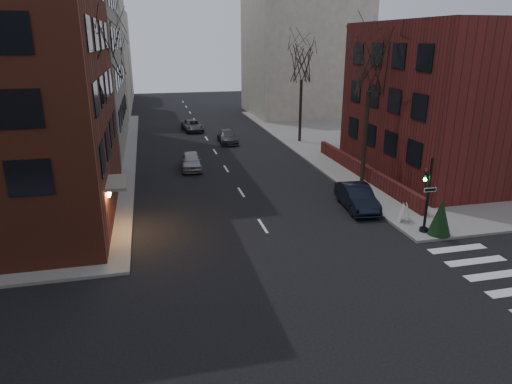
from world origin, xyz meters
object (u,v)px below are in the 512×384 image
tree_right_b (302,64)px  streetlamp_near (112,124)px  evergreen_shrub (441,217)px  tree_right_a (371,67)px  parked_sedan (357,197)px  tree_left_a (80,67)px  streetlamp_far (123,93)px  tree_left_c (113,57)px  car_lane_gray (227,137)px  traffic_signal (426,200)px  sandwich_board (405,212)px  tree_left_b (100,52)px  car_lane_silver (191,161)px  car_lane_far (192,126)px

tree_right_b → streetlamp_near: (-17.00, -10.00, -3.35)m
evergreen_shrub → tree_right_a: bearing=88.5°
streetlamp_near → parked_sedan: streetlamp_near is taller
tree_left_a → streetlamp_near: 9.07m
streetlamp_near → parked_sedan: (14.40, -8.64, -3.51)m
streetlamp_far → parked_sedan: (14.40, -28.64, -3.51)m
tree_left_c → car_lane_gray: (10.57, -6.52, -7.40)m
streetlamp_near → evergreen_shrub: 21.74m
car_lane_gray → streetlamp_far: bearing=140.9°
traffic_signal → sandwich_board: size_ratio=4.06×
parked_sedan → sandwich_board: parked_sedan is taller
tree_left_b → tree_left_c: 14.03m
car_lane_silver → evergreen_shrub: evergreen_shrub is taller
tree_left_c → car_lane_far: 10.78m
parked_sedan → streetlamp_far: bearing=122.6°
traffic_signal → parked_sedan: (-1.74, 4.37, -1.18)m
sandwich_board → tree_right_b: bearing=109.5°
car_lane_far → evergreen_shrub: (9.55, -31.88, 0.51)m
sandwich_board → tree_left_b: bearing=159.3°
streetlamp_near → tree_left_c: bearing=91.9°
tree_right_b → car_lane_silver: bearing=-147.1°
streetlamp_near → car_lane_gray: bearing=49.0°
traffic_signal → streetlamp_near: bearing=141.1°
car_lane_silver → car_lane_far: size_ratio=0.91×
tree_right_a → parked_sedan: 9.03m
tree_left_b → streetlamp_far: (0.60, 16.00, -4.68)m
tree_left_a → evergreen_shrub: bearing=-17.6°
traffic_signal → evergreen_shrub: bearing=-38.7°
streetlamp_far → car_lane_far: bearing=-12.6°
car_lane_silver → car_lane_gray: size_ratio=0.92×
traffic_signal → sandwich_board: bearing=95.9°
streetlamp_near → parked_sedan: bearing=-31.0°
tree_right_a → streetlamp_far: (-17.00, 24.00, -3.79)m
evergreen_shrub → car_lane_far: bearing=106.7°
tree_left_b → car_lane_gray: 15.37m
tree_right_a → tree_left_c: bearing=128.7°
tree_left_a → tree_left_c: (0.00, 26.00, -0.44)m
streetlamp_near → car_lane_silver: size_ratio=1.59×
tree_right_b → streetlamp_near: 20.01m
traffic_signal → tree_left_a: size_ratio=0.39×
car_lane_gray → car_lane_far: size_ratio=0.99×
traffic_signal → tree_left_b: size_ratio=0.37×
car_lane_silver → sandwich_board: (10.44, -14.01, -0.03)m
tree_left_c → evergreen_shrub: (17.35, -31.50, -6.91)m
tree_left_c → streetlamp_far: (0.60, 2.00, -3.79)m
tree_right_a → traffic_signal: bearing=-95.5°
streetlamp_far → evergreen_shrub: 37.59m
tree_left_a → tree_right_b: (17.60, 18.00, -0.88)m
traffic_signal → car_lane_silver: traffic_signal is taller
evergreen_shrub → streetlamp_near: bearing=141.1°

